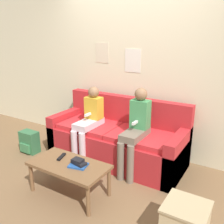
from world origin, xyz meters
TOP-DOWN VIEW (x-y plane):
  - ground_plane at (0.00, 0.00)m, footprint 10.00×10.00m
  - wall_back at (-0.00, 0.99)m, footprint 8.00×0.06m
  - couch at (0.00, 0.51)m, footprint 1.98×0.78m
  - coffee_table at (-0.04, -0.51)m, footprint 0.91×0.48m
  - person_left at (-0.36, 0.31)m, footprint 0.24×0.54m
  - person_right at (0.39, 0.32)m, footprint 0.24×0.54m
  - tv_remote at (-0.21, -0.44)m, footprint 0.09×0.17m
  - book_stack at (0.09, -0.49)m, footprint 0.23×0.19m
  - storage_box at (1.31, -0.52)m, footprint 0.38×0.37m
  - backpack at (-1.29, -0.02)m, footprint 0.29×0.21m

SIDE VIEW (x-z plane):
  - ground_plane at x=0.00m, z-range 0.00..0.00m
  - backpack at x=-1.29m, z-range 0.00..0.34m
  - storage_box at x=1.31m, z-range 0.00..0.38m
  - couch at x=0.00m, z-range -0.15..0.76m
  - coffee_table at x=-0.04m, z-range 0.15..0.53m
  - tv_remote at x=-0.21m, z-range 0.38..0.41m
  - book_stack at x=0.09m, z-range 0.38..0.45m
  - person_left at x=-0.36m, z-range 0.07..1.14m
  - person_right at x=0.39m, z-range 0.07..1.21m
  - wall_back at x=0.00m, z-range 0.00..2.60m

